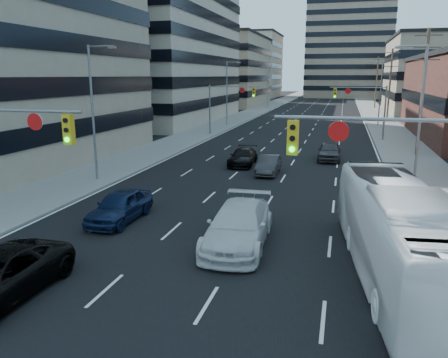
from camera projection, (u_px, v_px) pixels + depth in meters
name	position (u px, v px, depth m)	size (l,w,h in m)	color
road_surface	(325.00, 100.00, 130.71)	(18.00, 300.00, 0.02)	black
sidewalk_left	(286.00, 99.00, 133.63)	(5.00, 300.00, 0.15)	slate
sidewalk_right	(365.00, 100.00, 127.77)	(5.00, 300.00, 0.15)	slate
office_left_mid	(134.00, 30.00, 68.62)	(26.00, 34.00, 28.00)	#ADA089
office_left_far	(221.00, 72.00, 106.80)	(20.00, 30.00, 16.00)	gray
apartment_tower	(351.00, 6.00, 141.25)	(26.00, 26.00, 58.00)	gray
bg_block_left	(241.00, 66.00, 144.92)	(24.00, 24.00, 20.00)	#ADA089
bg_block_right	(443.00, 79.00, 121.18)	(22.00, 22.00, 12.00)	gray
signal_near_right	(403.00, 169.00, 13.26)	(6.59, 0.33, 6.00)	slate
signal_far_left	(228.00, 99.00, 51.86)	(6.09, 0.33, 6.00)	slate
signal_far_right	(363.00, 101.00, 47.95)	(6.09, 0.33, 6.00)	slate
utility_pole_block	(423.00, 91.00, 38.01)	(2.20, 0.28, 11.00)	#4C3D2D
utility_pole_midblock	(390.00, 84.00, 66.18)	(2.20, 0.28, 11.00)	#4C3D2D
utility_pole_distant	(377.00, 82.00, 94.35)	(2.20, 0.28, 11.00)	#4C3D2D
streetlight_left_near	(94.00, 107.00, 28.89)	(2.03, 0.22, 9.00)	slate
streetlight_left_mid	(228.00, 90.00, 61.76)	(2.03, 0.22, 9.00)	slate
streetlight_left_far	(269.00, 85.00, 94.62)	(2.03, 0.22, 9.00)	slate
streetlight_right_near	(419.00, 108.00, 28.32)	(2.03, 0.22, 9.00)	slate
streetlight_right_far	(379.00, 90.00, 61.19)	(2.03, 0.22, 9.00)	slate
white_van	(238.00, 226.00, 18.51)	(2.46, 6.04, 1.75)	silver
transit_bus	(400.00, 233.00, 15.35)	(2.81, 12.01, 3.35)	white
sedan_blue	(120.00, 206.00, 21.63)	(1.82, 4.53, 1.54)	#0E1B3A
sedan_grey_center	(269.00, 165.00, 32.07)	(1.42, 4.07, 1.34)	#2B2B2D
sedan_black_far	(243.00, 157.00, 35.22)	(1.89, 4.65, 1.35)	black
sedan_grey_right	(329.00, 151.00, 37.33)	(1.86, 4.62, 1.57)	#343436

